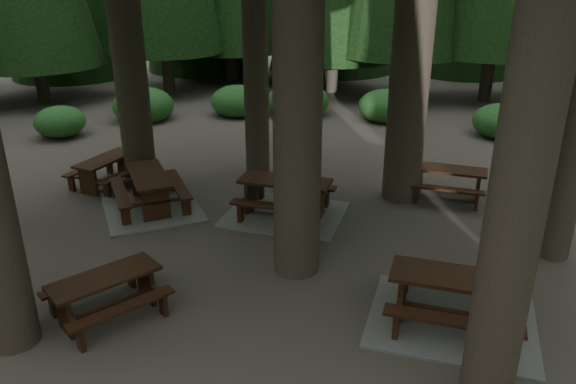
% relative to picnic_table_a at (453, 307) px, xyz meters
% --- Properties ---
extents(ground, '(80.00, 80.00, 0.00)m').
position_rel_picnic_table_a_xyz_m(ground, '(-3.60, 0.84, -0.31)').
color(ground, '#4B453D').
rests_on(ground, ground).
extents(picnic_table_a, '(2.65, 2.22, 0.87)m').
position_rel_picnic_table_a_xyz_m(picnic_table_a, '(0.00, 0.00, 0.00)').
color(picnic_table_a, gray).
rests_on(picnic_table_a, ground).
extents(picnic_table_b, '(1.66, 1.92, 0.74)m').
position_rel_picnic_table_a_xyz_m(picnic_table_b, '(-8.45, 3.85, 0.18)').
color(picnic_table_b, black).
rests_on(picnic_table_b, ground).
extents(picnic_table_c, '(2.63, 2.21, 0.87)m').
position_rel_picnic_table_a_xyz_m(picnic_table_c, '(-3.62, 3.24, 0.00)').
color(picnic_table_c, gray).
rests_on(picnic_table_c, ground).
extents(picnic_table_d, '(1.79, 1.49, 0.74)m').
position_rel_picnic_table_a_xyz_m(picnic_table_d, '(-0.10, 5.29, 0.18)').
color(picnic_table_d, black).
rests_on(picnic_table_d, ground).
extents(picnic_table_e, '(2.10, 2.18, 0.74)m').
position_rel_picnic_table_a_xyz_m(picnic_table_e, '(-5.36, -1.21, 0.18)').
color(picnic_table_e, black).
rests_on(picnic_table_e, ground).
extents(picnic_table_f, '(3.18, 3.26, 0.85)m').
position_rel_picnic_table_a_xyz_m(picnic_table_f, '(-6.73, 2.84, -0.01)').
color(picnic_table_f, gray).
rests_on(picnic_table_f, ground).
extents(shrub_ring, '(23.86, 24.64, 1.49)m').
position_rel_picnic_table_a_xyz_m(shrub_ring, '(-2.90, 1.59, 0.09)').
color(shrub_ring, '#21622A').
rests_on(shrub_ring, ground).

